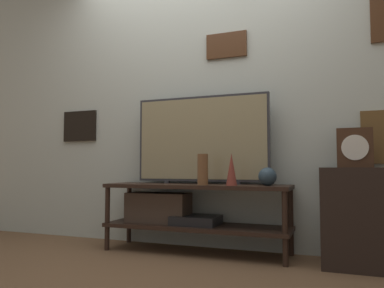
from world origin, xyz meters
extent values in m
plane|color=brown|center=(0.00, 0.00, 0.00)|extent=(12.00, 12.00, 0.00)
cube|color=beige|center=(0.00, 0.49, 1.35)|extent=(6.40, 0.06, 2.70)
cube|color=brown|center=(1.30, 0.45, 0.89)|extent=(0.16, 0.02, 0.39)
cube|color=beige|center=(1.30, 0.45, 0.89)|extent=(0.13, 0.01, 0.35)
cube|color=#4C2D19|center=(0.20, 0.45, 1.70)|extent=(0.35, 0.02, 0.21)
cube|color=#BCB299|center=(0.20, 0.45, 1.70)|extent=(0.31, 0.01, 0.18)
cube|color=black|center=(-1.29, 0.45, 1.07)|extent=(0.37, 0.02, 0.29)
cube|color=#2D2D33|center=(-1.29, 0.45, 1.07)|extent=(0.33, 0.01, 0.26)
cube|color=black|center=(0.00, 0.24, 0.52)|extent=(1.48, 0.40, 0.03)
cube|color=black|center=(0.00, 0.24, 0.20)|extent=(1.48, 0.40, 0.03)
cylinder|color=black|center=(-0.71, 0.07, 0.27)|extent=(0.04, 0.04, 0.53)
cylinder|color=black|center=(0.71, 0.07, 0.27)|extent=(0.04, 0.04, 0.53)
cylinder|color=black|center=(-0.71, 0.41, 0.27)|extent=(0.04, 0.04, 0.53)
cylinder|color=black|center=(0.71, 0.41, 0.27)|extent=(0.04, 0.04, 0.53)
cube|color=black|center=(0.00, 0.24, 0.25)|extent=(0.36, 0.28, 0.07)
cube|color=#47382D|center=(-0.33, 0.24, 0.34)|extent=(0.52, 0.22, 0.24)
cylinder|color=#333338|center=(-0.30, 0.33, 0.54)|extent=(0.05, 0.05, 0.02)
cylinder|color=#333338|center=(0.32, 0.33, 0.54)|extent=(0.05, 0.05, 0.02)
cube|color=#333338|center=(0.01, 0.33, 0.90)|extent=(1.12, 0.04, 0.70)
cube|color=#998C66|center=(0.01, 0.32, 0.90)|extent=(1.09, 0.01, 0.66)
cone|color=brown|center=(0.33, 0.11, 0.65)|extent=(0.08, 0.08, 0.24)
sphere|color=#2D4251|center=(0.57, 0.19, 0.60)|extent=(0.13, 0.13, 0.13)
cylinder|color=brown|center=(0.10, 0.11, 0.65)|extent=(0.08, 0.08, 0.23)
cube|color=black|center=(1.14, 0.24, 0.33)|extent=(0.42, 0.42, 0.67)
cube|color=#422819|center=(1.16, 0.29, 0.80)|extent=(0.23, 0.10, 0.27)
cylinder|color=white|center=(1.16, 0.23, 0.80)|extent=(0.17, 0.01, 0.17)
camera|label=1|loc=(1.04, -2.55, 0.66)|focal=35.00mm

